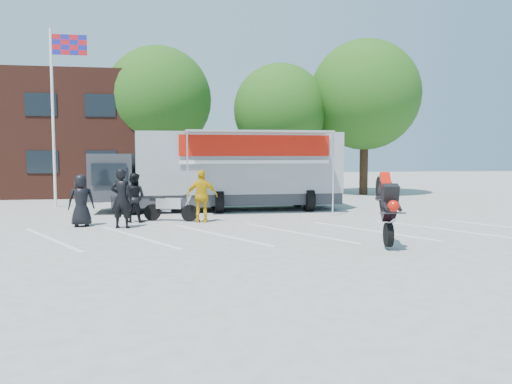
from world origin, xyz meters
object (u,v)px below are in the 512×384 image
object	(u,v)px
tree_left	(159,100)
tree_mid	(280,111)
flagpole	(58,95)
spectator_leather_c	(134,198)
spectator_leather_b	(122,198)
spectator_leather_a	(81,200)
parked_motorcycle	(171,221)
spectator_hivis	(202,196)
stunt_bike_rider	(382,244)
transporter_truck	(228,210)
tree_right	(365,95)

from	to	relation	value
tree_left	tree_mid	size ratio (longest dim) A/B	1.13
flagpole	spectator_leather_c	xyz separation A→B (m)	(3.70, -5.72, -4.18)
tree_left	spectator_leather_b	size ratio (longest dim) A/B	4.42
flagpole	tree_left	distance (m)	7.37
tree_mid	spectator_leather_a	distance (m)	15.31
parked_motorcycle	spectator_leather_c	bearing A→B (deg)	110.36
spectator_hivis	stunt_bike_rider	bearing A→B (deg)	134.89
spectator_leather_b	stunt_bike_rider	bearing A→B (deg)	166.50
flagpole	spectator_leather_c	bearing A→B (deg)	-57.14
flagpole	parked_motorcycle	distance (m)	9.08
spectator_leather_b	spectator_hivis	distance (m)	2.84
transporter_truck	spectator_leather_b	distance (m)	6.24
spectator_leather_b	spectator_leather_c	world-z (taller)	spectator_leather_b
tree_right	spectator_leather_a	distance (m)	18.67
spectator_leather_a	parked_motorcycle	bearing A→B (deg)	-172.80
flagpole	tree_right	bearing A→B (deg)	15.48
spectator_leather_b	spectator_hivis	xyz separation A→B (m)	(2.66, 0.99, -0.04)
tree_left	stunt_bike_rider	distance (m)	19.25
tree_right	spectator_hivis	world-z (taller)	tree_right
tree_mid	transporter_truck	world-z (taller)	tree_mid
tree_mid	transporter_truck	bearing A→B (deg)	-117.31
parked_motorcycle	tree_left	bearing A→B (deg)	21.26
tree_right	parked_motorcycle	xyz separation A→B (m)	(-11.26, -10.16, -5.88)
spectator_leather_c	tree_mid	bearing A→B (deg)	-104.88
spectator_leather_b	tree_right	bearing A→B (deg)	-121.34
stunt_bike_rider	spectator_leather_b	bearing A→B (deg)	161.54
flagpole	spectator_leather_a	xyz separation A→B (m)	(2.05, -6.55, -4.18)
tree_mid	spectator_hivis	bearing A→B (deg)	-114.79
flagpole	stunt_bike_rider	distance (m)	16.31
flagpole	parked_motorcycle	size ratio (longest dim) A/B	3.91
stunt_bike_rider	spectator_leather_c	size ratio (longest dim) A/B	1.18
tree_right	spectator_leather_a	size ratio (longest dim) A/B	5.21
transporter_truck	stunt_bike_rider	xyz separation A→B (m)	(3.23, -8.84, 0.00)
spectator_leather_c	tree_left	bearing A→B (deg)	-72.41
spectator_leather_c	stunt_bike_rider	bearing A→B (deg)	161.47
flagpole	stunt_bike_rider	size ratio (longest dim) A/B	3.86
tree_right	flagpole	bearing A→B (deg)	-164.52
tree_left	spectator_leather_c	xyz separation A→B (m)	(-0.55, -11.72, -4.69)
spectator_leather_b	spectator_hivis	world-z (taller)	spectator_leather_b
flagpole	spectator_hivis	world-z (taller)	flagpole
tree_left	spectator_leather_a	bearing A→B (deg)	-99.92
tree_right	spectator_leather_c	xyz separation A→B (m)	(-12.55, -10.22, -5.00)
flagpole	spectator_leather_b	distance (m)	8.92
tree_left	transporter_truck	world-z (taller)	tree_left
tree_right	spectator_leather_b	distance (m)	18.01
flagpole	tree_right	xyz separation A→B (m)	(16.24, 4.50, 0.82)
tree_left	transporter_truck	size ratio (longest dim) A/B	0.82
tree_mid	parked_motorcycle	xyz separation A→B (m)	(-6.26, -10.66, -4.94)
flagpole	parked_motorcycle	xyz separation A→B (m)	(4.99, -5.66, -5.05)
transporter_truck	spectator_hivis	world-z (taller)	spectator_hivis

